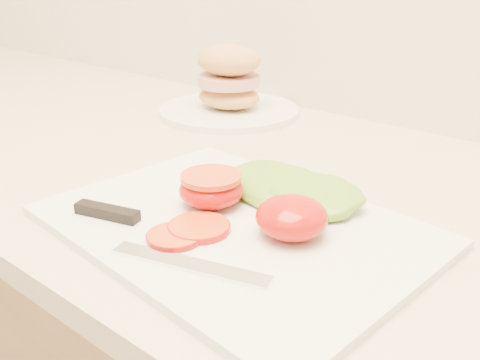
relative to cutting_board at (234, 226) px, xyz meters
The scene contains 9 objects.
cutting_board is the anchor object (origin of this frame).
tomato_half_dome 0.07m from the cutting_board, 13.76° to the left, with size 0.07×0.07×0.04m, color red.
tomato_half_cut 0.06m from the cutting_board, 160.81° to the left, with size 0.07×0.07×0.04m.
tomato_slice_0 0.04m from the cutting_board, 112.46° to the right, with size 0.06×0.06×0.01m, color #E25C26.
tomato_slice_1 0.07m from the cutting_board, 108.07° to the right, with size 0.05×0.05×0.01m, color #E25C26.
lettuce_leaf_0 0.09m from the cutting_board, 95.98° to the left, with size 0.14×0.09×0.03m, color olive.
lettuce_leaf_1 0.10m from the cutting_board, 64.11° to the left, with size 0.12×0.09×0.03m, color olive.
knife 0.10m from the cutting_board, 125.07° to the right, with size 0.25×0.06×0.01m.
sandwich_plate 0.45m from the cutting_board, 131.52° to the left, with size 0.26×0.26×0.13m.
Camera 1 is at (-0.11, 1.15, 1.20)m, focal length 40.00 mm.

